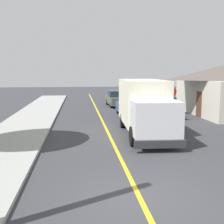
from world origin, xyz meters
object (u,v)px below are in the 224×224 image
parked_car_mid (116,99)px  stop_sign (171,97)px  box_truck (144,105)px  parked_van_across (163,107)px  parked_car_near (130,106)px

parked_car_mid → stop_sign: (2.69, -9.81, 1.06)m
box_truck → parked_van_across: box_truck is taller
parked_car_mid → parked_van_across: same height
box_truck → parked_car_near: bearing=86.5°
parked_car_near → box_truck: bearing=-93.5°
parked_car_mid → stop_sign: stop_sign is taller
parked_van_across → stop_sign: bearing=-94.7°
box_truck → parked_van_across: size_ratio=1.64×
box_truck → parked_car_mid: box_truck is taller
box_truck → parked_car_mid: (0.19, 13.40, -0.97)m
box_truck → parked_van_across: 6.95m
parked_car_near → parked_van_across: 2.77m
parked_car_near → parked_van_across: bearing=-14.4°
parked_car_mid → stop_sign: 10.23m
box_truck → parked_car_mid: 13.44m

